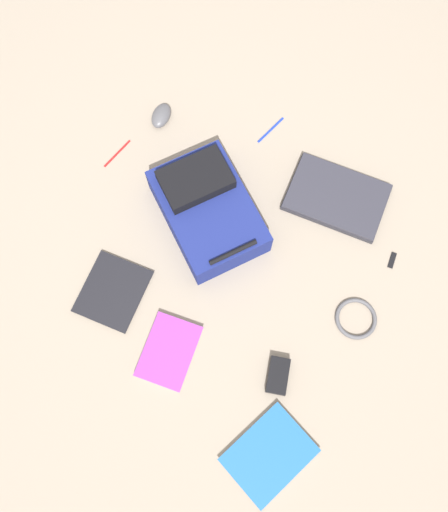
% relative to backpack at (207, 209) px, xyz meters
% --- Properties ---
extents(ground_plane, '(3.91, 3.91, 0.00)m').
position_rel_backpack_xyz_m(ground_plane, '(-0.09, 0.13, -0.07)').
color(ground_plane, gray).
extents(backpack, '(0.51, 0.47, 0.17)m').
position_rel_backpack_xyz_m(backpack, '(0.00, 0.00, 0.00)').
color(backpack, navy).
rests_on(backpack, ground_plane).
extents(laptop, '(0.38, 0.27, 0.03)m').
position_rel_backpack_xyz_m(laptop, '(-0.38, -0.29, -0.06)').
color(laptop, '#24242C').
rests_on(laptop, ground_plane).
extents(book_manual, '(0.28, 0.31, 0.02)m').
position_rel_backpack_xyz_m(book_manual, '(-0.57, 0.62, -0.06)').
color(book_manual, silver).
rests_on(book_manual, ground_plane).
extents(book_comic, '(0.20, 0.25, 0.02)m').
position_rel_backpack_xyz_m(book_comic, '(-0.13, 0.49, -0.06)').
color(book_comic, silver).
rests_on(book_comic, ground_plane).
extents(book_red, '(0.23, 0.26, 0.01)m').
position_rel_backpack_xyz_m(book_red, '(0.15, 0.41, -0.07)').
color(book_red, silver).
rests_on(book_red, ground_plane).
extents(computer_mouse, '(0.09, 0.12, 0.04)m').
position_rel_backpack_xyz_m(computer_mouse, '(0.35, -0.27, -0.05)').
color(computer_mouse, '#4C4C51').
rests_on(computer_mouse, ground_plane).
extents(cable_coil, '(0.14, 0.14, 0.01)m').
position_rel_backpack_xyz_m(cable_coil, '(-0.63, 0.08, -0.07)').
color(cable_coil, '#4C4C51').
rests_on(cable_coil, ground_plane).
extents(power_brick, '(0.10, 0.13, 0.03)m').
position_rel_backpack_xyz_m(power_brick, '(-0.48, 0.38, -0.06)').
color(power_brick, black).
rests_on(power_brick, ground_plane).
extents(pen_black, '(0.04, 0.14, 0.01)m').
position_rel_backpack_xyz_m(pen_black, '(-0.04, -0.43, -0.07)').
color(pen_black, '#1933B2').
rests_on(pen_black, ground_plane).
extents(pen_blue, '(0.03, 0.14, 0.01)m').
position_rel_backpack_xyz_m(pen_blue, '(0.42, -0.06, -0.07)').
color(pen_blue, red).
rests_on(pen_blue, ground_plane).
extents(usb_stick, '(0.03, 0.06, 0.01)m').
position_rel_backpack_xyz_m(usb_stick, '(-0.66, -0.17, -0.07)').
color(usb_stick, black).
rests_on(usb_stick, ground_plane).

